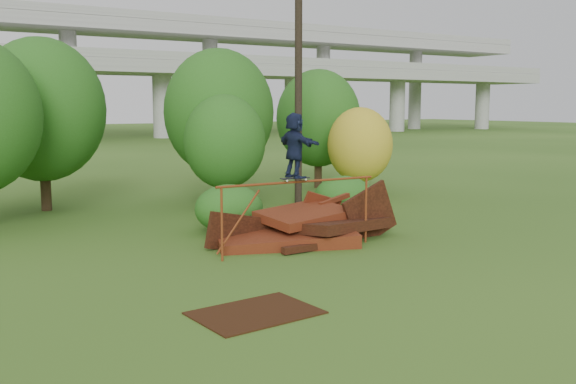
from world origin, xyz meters
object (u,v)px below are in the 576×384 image
skater (295,145)px  flat_plate (255,313)px  scrap_pile (303,229)px  utility_pole (298,86)px

skater → flat_plate: (-3.30, -3.85, -2.76)m
scrap_pile → flat_plate: scrap_pile is taller
flat_plate → utility_pole: bearing=53.8°
scrap_pile → flat_plate: size_ratio=2.68×
scrap_pile → flat_plate: (-4.20, -4.82, -0.34)m
scrap_pile → skater: size_ratio=3.53×
skater → utility_pole: size_ratio=0.19×
scrap_pile → utility_pole: (3.57, 5.81, 4.14)m
scrap_pile → skater: 2.75m
skater → flat_plate: skater is taller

